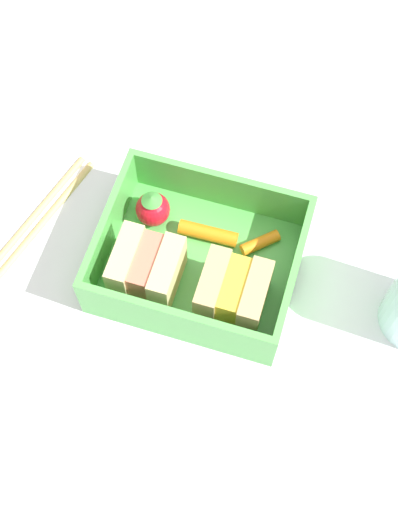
{
  "coord_description": "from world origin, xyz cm",
  "views": [
    {
      "loc": [
        -7.7,
        25.3,
        58.33
      ],
      "look_at": [
        0.0,
        0.0,
        2.7
      ],
      "focal_mm": 50.0,
      "sensor_mm": 36.0,
      "label": 1
    }
  ],
  "objects": [
    {
      "name": "carrot_stick_far_left",
      "position": [
        -4.69,
        -3.28,
        1.73
      ],
      "size": [
        3.36,
        3.21,
        1.06
      ],
      "primitive_type": "cylinder",
      "rotation": [
        1.57,
        0.0,
        2.31
      ],
      "color": "orange",
      "rests_on": "bento_tray"
    },
    {
      "name": "carrot_stick_left",
      "position": [
        0.05,
        -2.77,
        1.87
      ],
      "size": [
        5.35,
        1.47,
        1.33
      ],
      "primitive_type": "cylinder",
      "rotation": [
        1.57,
        0.0,
        1.6
      ],
      "color": "orange",
      "rests_on": "bento_tray"
    },
    {
      "name": "sandwich_center_left",
      "position": [
        3.8,
        2.71,
        3.48
      ],
      "size": [
        5.47,
        5.42,
        4.56
      ],
      "color": "#D1C382",
      "rests_on": "bento_tray"
    },
    {
      "name": "bento_tray",
      "position": [
        0.0,
        0.0,
        0.6
      ],
      "size": [
        17.02,
        13.85,
        1.2
      ],
      "primitive_type": "cube",
      "color": "#54B24F",
      "rests_on": "ground_plane"
    },
    {
      "name": "bento_rim",
      "position": [
        0.0,
        0.0,
        3.5
      ],
      "size": [
        17.02,
        13.85,
        4.6
      ],
      "color": "#54B24F",
      "rests_on": "bento_tray"
    },
    {
      "name": "sandwich_left",
      "position": [
        -3.8,
        2.71,
        3.48
      ],
      "size": [
        5.47,
        5.42,
        4.56
      ],
      "color": "tan",
      "rests_on": "bento_tray"
    },
    {
      "name": "chopstick_pair",
      "position": [
        16.65,
        2.81,
        0.35
      ],
      "size": [
        7.65,
        21.63,
        0.7
      ],
      "color": "tan",
      "rests_on": "ground_plane"
    },
    {
      "name": "ground_plane",
      "position": [
        0.0,
        0.0,
        -1.0
      ],
      "size": [
        120.0,
        120.0,
        2.0
      ],
      "primitive_type": "cube",
      "color": "white"
    },
    {
      "name": "strawberry_far_left",
      "position": [
        5.29,
        -3.2,
        2.87
      ],
      "size": [
        3.1,
        3.1,
        3.7
      ],
      "color": "red",
      "rests_on": "bento_tray"
    }
  ]
}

